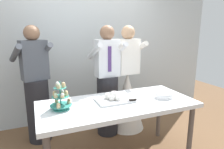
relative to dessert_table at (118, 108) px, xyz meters
name	(u,v)px	position (x,y,z in m)	size (l,w,h in m)	color
rear_wall	(84,38)	(0.00, 1.45, 0.75)	(5.20, 0.10, 2.90)	silver
dessert_table	(118,108)	(0.00, 0.00, 0.00)	(1.80, 0.80, 0.78)	silver
cupcake_stand	(61,98)	(-0.64, 0.05, 0.20)	(0.23, 0.23, 0.31)	teal
main_cake_tray	(114,98)	(-0.02, 0.06, 0.11)	(0.44, 0.31, 0.13)	silver
plate_stack	(164,95)	(0.59, -0.07, 0.11)	(0.22, 0.22, 0.07)	white
person_groom	(107,87)	(0.14, 0.70, 0.05)	(0.48, 0.50, 1.66)	#232328
person_bride	(127,94)	(0.50, 0.75, -0.12)	(0.56, 0.56, 1.66)	white
person_guest	(37,91)	(-0.86, 0.89, 0.05)	(0.57, 0.59, 1.66)	#232328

